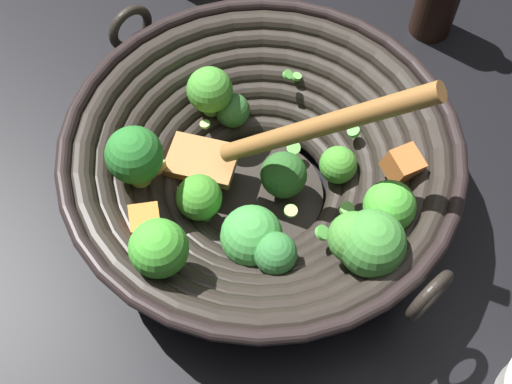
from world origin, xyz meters
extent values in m
plane|color=black|center=(0.00, 0.00, 0.00)|extent=(4.00, 4.00, 0.00)
cylinder|color=black|center=(0.00, 0.00, 0.01)|extent=(0.13, 0.13, 0.01)
torus|color=black|center=(0.00, 0.00, 0.02)|extent=(0.19, 0.19, 0.03)
torus|color=black|center=(0.00, 0.00, 0.03)|extent=(0.22, 0.22, 0.03)
torus|color=black|center=(0.00, 0.00, 0.04)|extent=(0.25, 0.25, 0.03)
torus|color=black|center=(0.00, 0.00, 0.05)|extent=(0.28, 0.28, 0.03)
torus|color=black|center=(0.00, 0.00, 0.07)|extent=(0.31, 0.31, 0.03)
torus|color=black|center=(0.00, 0.00, 0.08)|extent=(0.34, 0.34, 0.03)
torus|color=black|center=(0.00, 0.00, 0.09)|extent=(0.37, 0.37, 0.03)
torus|color=black|center=(0.00, 0.00, 0.10)|extent=(0.39, 0.39, 0.01)
torus|color=black|center=(0.15, 0.14, 0.10)|extent=(0.04, 0.05, 0.05)
torus|color=black|center=(-0.15, -0.14, 0.10)|extent=(0.04, 0.05, 0.05)
cylinder|color=#89C454|center=(-0.08, -0.03, 0.03)|extent=(0.02, 0.02, 0.01)
sphere|color=#31652D|center=(-0.08, -0.03, 0.05)|extent=(0.04, 0.04, 0.04)
cylinder|color=#78B554|center=(0.08, -0.01, 0.03)|extent=(0.02, 0.02, 0.02)
sphere|color=green|center=(0.08, -0.01, 0.06)|extent=(0.06, 0.06, 0.06)
cylinder|color=#66B03E|center=(-0.01, 0.08, 0.03)|extent=(0.02, 0.02, 0.02)
sphere|color=#46952F|center=(-0.01, 0.08, 0.05)|extent=(0.04, 0.04, 0.04)
cylinder|color=#7CAC4C|center=(0.02, -0.12, 0.08)|extent=(0.03, 0.03, 0.02)
sphere|color=#28742A|center=(0.02, -0.12, 0.11)|extent=(0.05, 0.05, 0.05)
cylinder|color=#67B24E|center=(0.04, -0.06, 0.03)|extent=(0.03, 0.03, 0.02)
sphere|color=#3E8E29|center=(0.04, -0.06, 0.06)|extent=(0.05, 0.05, 0.05)
cylinder|color=#74AC55|center=(-0.08, -0.05, 0.05)|extent=(0.02, 0.02, 0.01)
sphere|color=#479732|center=(-0.08, -0.05, 0.08)|extent=(0.05, 0.05, 0.05)
cylinder|color=#80AE58|center=(0.10, 0.01, 0.04)|extent=(0.02, 0.02, 0.02)
sphere|color=#337B39|center=(0.10, 0.01, 0.07)|extent=(0.04, 0.04, 0.04)
cylinder|color=#609137|center=(0.06, 0.12, 0.07)|extent=(0.02, 0.02, 0.02)
sphere|color=green|center=(0.06, 0.12, 0.10)|extent=(0.05, 0.05, 0.05)
cylinder|color=#77AD44|center=(0.00, 0.02, 0.02)|extent=(0.03, 0.03, 0.01)
sphere|color=#2C6227|center=(0.00, 0.02, 0.05)|extent=(0.05, 0.05, 0.05)
cylinder|color=#6CA340|center=(0.12, -0.08, 0.09)|extent=(0.02, 0.02, 0.02)
sphere|color=green|center=(0.12, -0.08, 0.11)|extent=(0.05, 0.05, 0.05)
cylinder|color=#7DBA49|center=(0.10, 0.10, 0.07)|extent=(0.03, 0.04, 0.02)
sphere|color=#3F8C37|center=(0.10, 0.10, 0.10)|extent=(0.06, 0.06, 0.06)
cylinder|color=olive|center=(0.10, 0.08, 0.07)|extent=(0.02, 0.02, 0.02)
sphere|color=#468F35|center=(0.10, 0.08, 0.10)|extent=(0.05, 0.05, 0.05)
cube|color=orange|center=(0.03, -0.07, 0.04)|extent=(0.03, 0.03, 0.02)
cube|color=orange|center=(0.07, -0.10, 0.08)|extent=(0.03, 0.03, 0.03)
cube|color=#E6C374|center=(0.00, -0.11, 0.06)|extent=(0.03, 0.03, 0.03)
cube|color=orange|center=(0.02, 0.13, 0.09)|extent=(0.04, 0.04, 0.04)
cylinder|color=#6BC651|center=(-0.04, 0.03, 0.03)|extent=(0.02, 0.02, 0.01)
cylinder|color=#56B247|center=(-0.04, 0.09, 0.07)|extent=(0.01, 0.02, 0.01)
cylinder|color=#99D166|center=(0.04, 0.03, 0.04)|extent=(0.02, 0.02, 0.00)
cylinder|color=#6BC651|center=(0.04, 0.08, 0.06)|extent=(0.02, 0.02, 0.01)
cylinder|color=#99D166|center=(-0.05, -0.06, 0.06)|extent=(0.02, 0.02, 0.00)
cylinder|color=#6BC651|center=(0.08, 0.02, 0.04)|extent=(0.01, 0.01, 0.01)
cylinder|color=#6BC651|center=(-0.11, 0.04, 0.07)|extent=(0.01, 0.01, 0.01)
cylinder|color=#56B247|center=(0.08, 0.06, 0.08)|extent=(0.01, 0.01, 0.01)
cylinder|color=#56B247|center=(-0.10, 0.03, 0.08)|extent=(0.01, 0.01, 0.01)
cube|color=#9E6B38|center=(-0.01, -0.06, 0.05)|extent=(0.07, 0.08, 0.01)
cylinder|color=#986532|center=(0.01, 0.05, 0.15)|extent=(0.06, 0.19, 0.16)
camera|label=1|loc=(0.35, 0.00, 0.60)|focal=45.36mm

